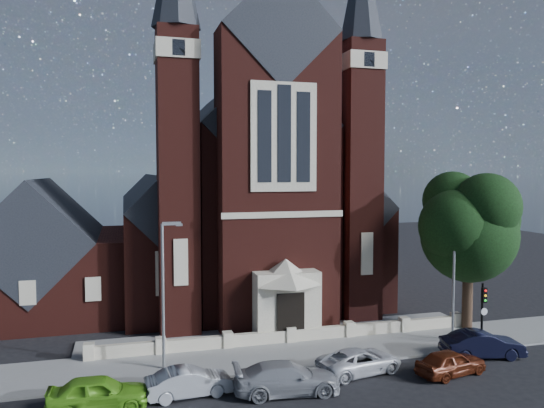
# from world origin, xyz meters

# --- Properties ---
(ground) EXTENTS (120.00, 120.00, 0.00)m
(ground) POSITION_xyz_m (0.00, 15.00, 0.00)
(ground) COLOR black
(ground) RESTS_ON ground
(pavement_strip) EXTENTS (60.00, 5.00, 0.12)m
(pavement_strip) POSITION_xyz_m (0.00, 4.50, 0.00)
(pavement_strip) COLOR gray
(pavement_strip) RESTS_ON ground
(forecourt_paving) EXTENTS (26.00, 3.00, 0.14)m
(forecourt_paving) POSITION_xyz_m (0.00, 8.50, 0.00)
(forecourt_paving) COLOR gray
(forecourt_paving) RESTS_ON ground
(forecourt_wall) EXTENTS (24.00, 0.40, 0.90)m
(forecourt_wall) POSITION_xyz_m (0.00, 6.50, 0.00)
(forecourt_wall) COLOR #B7A991
(forecourt_wall) RESTS_ON ground
(church) EXTENTS (20.01, 34.90, 29.20)m
(church) POSITION_xyz_m (-0.00, 22.94, 8.19)
(church) COLOR #461812
(church) RESTS_ON ground
(parish_hall) EXTENTS (12.00, 12.20, 10.24)m
(parish_hall) POSITION_xyz_m (-16.00, 18.00, 4.01)
(parish_hall) COLOR #461812
(parish_hall) RESTS_ON ground
(street_tree) EXTENTS (6.40, 6.60, 10.70)m
(street_tree) POSITION_xyz_m (12.60, 5.71, 6.96)
(street_tree) COLOR black
(street_tree) RESTS_ON ground
(street_lamp_left) EXTENTS (1.16, 0.22, 8.09)m
(street_lamp_left) POSITION_xyz_m (-7.91, 4.00, 4.60)
(street_lamp_left) COLOR gray
(street_lamp_left) RESTS_ON ground
(street_lamp_right) EXTENTS (1.16, 0.22, 8.09)m
(street_lamp_right) POSITION_xyz_m (10.09, 4.00, 4.60)
(street_lamp_right) COLOR gray
(street_lamp_right) RESTS_ON ground
(traffic_signal) EXTENTS (0.28, 0.42, 4.00)m
(traffic_signal) POSITION_xyz_m (11.00, 2.43, 2.58)
(traffic_signal) COLOR black
(traffic_signal) RESTS_ON ground
(car_lime_van) EXTENTS (4.56, 1.97, 1.53)m
(car_lime_van) POSITION_xyz_m (-11.21, 0.02, 0.77)
(car_lime_van) COLOR #63B123
(car_lime_van) RESTS_ON ground
(car_silver_a) EXTENTS (4.29, 1.83, 1.37)m
(car_silver_a) POSITION_xyz_m (-7.06, 0.31, 0.69)
(car_silver_a) COLOR #A4A7AC
(car_silver_a) RESTS_ON ground
(car_silver_b) EXTENTS (5.42, 2.63, 1.52)m
(car_silver_b) POSITION_xyz_m (-2.46, -0.65, 0.76)
(car_silver_b) COLOR #95979C
(car_silver_b) RESTS_ON ground
(car_white_suv) EXTENTS (5.03, 3.03, 1.30)m
(car_white_suv) POSITION_xyz_m (2.10, 0.81, 0.65)
(car_white_suv) COLOR silver
(car_white_suv) RESTS_ON ground
(car_dark_red) EXTENTS (4.28, 2.43, 1.37)m
(car_dark_red) POSITION_xyz_m (6.60, -0.79, 0.69)
(car_dark_red) COLOR #541F0E
(car_dark_red) RESTS_ON ground
(car_navy) EXTENTS (4.89, 2.47, 1.54)m
(car_navy) POSITION_xyz_m (9.94, 1.03, 0.77)
(car_navy) COLOR black
(car_navy) RESTS_ON ground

